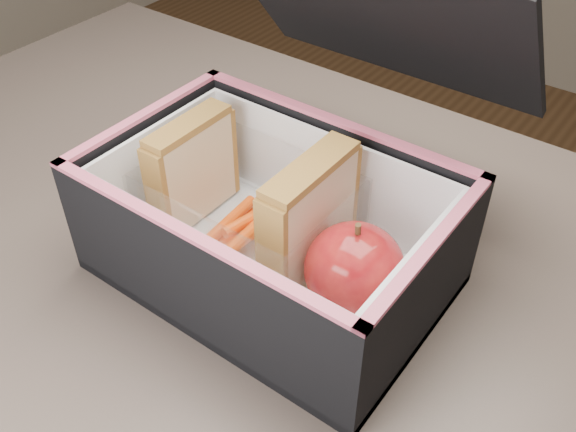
% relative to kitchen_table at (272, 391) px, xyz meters
% --- Properties ---
extents(kitchen_table, '(1.20, 0.80, 0.75)m').
position_rel_kitchen_table_xyz_m(kitchen_table, '(0.00, 0.00, 0.00)').
color(kitchen_table, '#51443C').
rests_on(kitchen_table, ground).
extents(lunch_bag, '(0.29, 0.31, 0.26)m').
position_rel_kitchen_table_xyz_m(lunch_bag, '(-0.04, 0.06, 0.15)').
color(lunch_bag, black).
rests_on(lunch_bag, kitchen_table).
extents(plastic_tub, '(0.17, 0.12, 0.07)m').
position_rel_kitchen_table_xyz_m(plastic_tub, '(-0.07, 0.06, 0.14)').
color(plastic_tub, white).
rests_on(plastic_tub, lunch_bag).
extents(sandwich_left, '(0.02, 0.09, 0.10)m').
position_rel_kitchen_table_xyz_m(sandwich_left, '(-0.14, 0.06, 0.16)').
color(sandwich_left, '#E2BF8B').
rests_on(sandwich_left, plastic_tub).
extents(sandwich_right, '(0.03, 0.10, 0.11)m').
position_rel_kitchen_table_xyz_m(sandwich_right, '(-0.01, 0.06, 0.16)').
color(sandwich_right, '#E2BF8B').
rests_on(sandwich_right, plastic_tub).
extents(carrot_sticks, '(0.05, 0.13, 0.03)m').
position_rel_kitchen_table_xyz_m(carrot_sticks, '(-0.07, 0.05, 0.12)').
color(carrot_sticks, '#E43F06').
rests_on(carrot_sticks, plastic_tub).
extents(paper_napkin, '(0.08, 0.08, 0.01)m').
position_rel_kitchen_table_xyz_m(paper_napkin, '(0.04, 0.05, 0.11)').
color(paper_napkin, white).
rests_on(paper_napkin, lunch_bag).
extents(red_apple, '(0.10, 0.10, 0.08)m').
position_rel_kitchen_table_xyz_m(red_apple, '(0.05, 0.05, 0.15)').
color(red_apple, maroon).
rests_on(red_apple, paper_napkin).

